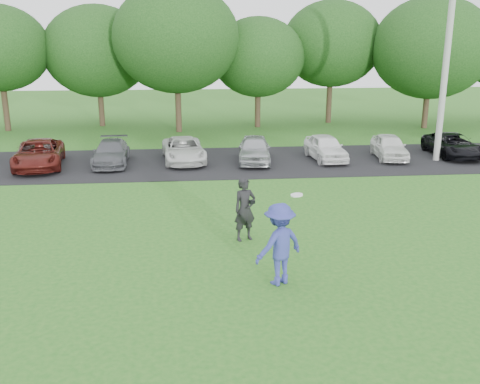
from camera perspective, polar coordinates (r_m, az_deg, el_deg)
The scene contains 7 objects.
ground at distance 12.29m, azimuth 1.58°, elevation -10.37°, with size 100.00×100.00×0.00m, color #23651D.
parking_lot at distance 24.58m, azimuth -2.12°, elevation 3.22°, with size 32.00×6.50×0.03m, color black.
utility_pole at distance 25.95m, azimuth 21.34°, elevation 14.82°, with size 0.28×0.28×10.77m, color #A8A8A3.
frisbee_player at distance 12.25m, azimuth 4.22°, elevation -5.56°, with size 1.44×1.24×2.20m.
camera_bystander at distance 14.86m, azimuth 0.52°, elevation -1.85°, with size 0.77×0.65×1.80m.
parked_cars at distance 24.39m, azimuth -3.21°, elevation 4.49°, with size 30.46×4.76×1.20m.
tree_row at distance 33.81m, azimuth -0.58°, elevation 15.11°, with size 42.39×9.85×8.64m.
Camera 1 is at (-1.38, -10.92, 5.47)m, focal length 40.00 mm.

